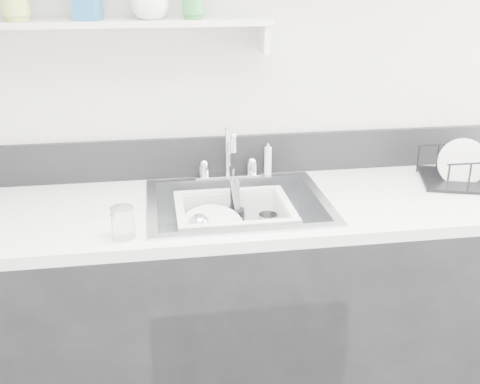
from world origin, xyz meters
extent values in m
cube|color=silver|center=(0.00, 1.49, 1.30)|extent=(3.50, 0.02, 2.60)
cube|color=black|center=(0.00, 1.19, 0.44)|extent=(3.20, 0.62, 0.88)
cube|color=white|center=(0.00, 1.19, 0.90)|extent=(3.20, 0.62, 0.04)
cube|color=black|center=(0.00, 1.49, 1.00)|extent=(3.20, 0.02, 0.16)
cube|color=silver|center=(0.00, 1.44, 0.93)|extent=(0.26, 0.06, 0.02)
cylinder|color=silver|center=(-0.10, 1.44, 0.96)|extent=(0.04, 0.04, 0.05)
cylinder|color=silver|center=(0.10, 1.44, 0.96)|extent=(0.04, 0.04, 0.05)
cylinder|color=silver|center=(0.00, 1.44, 1.03)|extent=(0.02, 0.02, 0.20)
cylinder|color=silver|center=(0.00, 1.37, 1.14)|extent=(0.02, 0.15, 0.02)
cylinder|color=white|center=(0.16, 1.44, 0.99)|extent=(0.03, 0.03, 0.14)
cube|color=silver|center=(-0.35, 1.42, 1.52)|extent=(1.00, 0.16, 0.02)
cube|color=silver|center=(0.13, 1.42, 1.46)|extent=(0.02, 0.14, 0.10)
cylinder|color=white|center=(-0.09, 1.18, 0.78)|extent=(0.26, 0.26, 0.02)
cylinder|color=white|center=(-0.08, 1.19, 0.79)|extent=(0.25, 0.25, 0.02)
cylinder|color=white|center=(-0.10, 1.18, 0.83)|extent=(0.28, 0.28, 0.10)
cylinder|color=black|center=(0.00, 1.27, 0.81)|extent=(0.07, 0.07, 0.09)
cylinder|color=silver|center=(-0.01, 1.28, 0.89)|extent=(0.01, 0.05, 0.18)
cylinder|color=silver|center=(0.01, 1.27, 0.89)|extent=(0.02, 0.04, 0.16)
cylinder|color=black|center=(-0.01, 1.28, 0.91)|extent=(0.01, 0.05, 0.20)
cylinder|color=white|center=(0.11, 1.19, 0.82)|extent=(0.07, 0.07, 0.10)
cylinder|color=white|center=(-0.39, 0.97, 0.97)|extent=(0.07, 0.07, 0.10)
imported|color=white|center=(0.08, 1.11, 0.78)|extent=(0.11, 0.11, 0.03)
camera|label=1|loc=(-0.28, -0.63, 1.69)|focal=42.00mm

